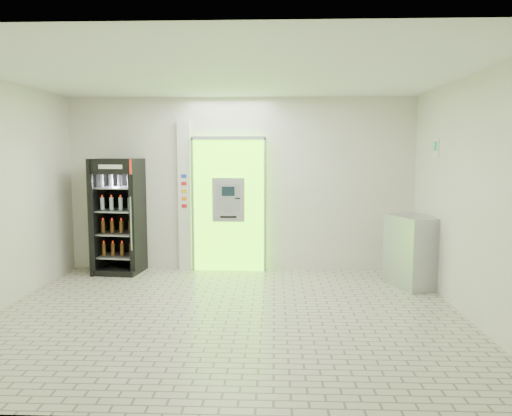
{
  "coord_description": "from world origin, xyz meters",
  "views": [
    {
      "loc": [
        0.59,
        -6.16,
        2.07
      ],
      "look_at": [
        0.31,
        1.2,
        1.24
      ],
      "focal_mm": 35.0,
      "sensor_mm": 36.0,
      "label": 1
    }
  ],
  "objects": [
    {
      "name": "beverage_cooler",
      "position": [
        -2.07,
        2.17,
        0.94
      ],
      "size": [
        0.8,
        0.75,
        1.95
      ],
      "rotation": [
        0.0,
        0.0,
        -0.12
      ],
      "color": "black",
      "rests_on": "ground"
    },
    {
      "name": "ground",
      "position": [
        0.0,
        0.0,
        0.0
      ],
      "size": [
        6.0,
        6.0,
        0.0
      ],
      "primitive_type": "plane",
      "color": "#BEB29D",
      "rests_on": "ground"
    },
    {
      "name": "atm_assembly",
      "position": [
        -0.2,
        2.41,
        1.17
      ],
      "size": [
        1.3,
        0.24,
        2.33
      ],
      "color": "#67FF0B",
      "rests_on": "ground"
    },
    {
      "name": "pillar",
      "position": [
        -0.98,
        2.45,
        1.3
      ],
      "size": [
        0.22,
        0.11,
        2.6
      ],
      "color": "silver",
      "rests_on": "ground"
    },
    {
      "name": "exit_sign",
      "position": [
        2.99,
        1.4,
        2.12
      ],
      "size": [
        0.02,
        0.22,
        0.26
      ],
      "color": "white",
      "rests_on": "room_shell"
    },
    {
      "name": "room_shell",
      "position": [
        0.0,
        0.0,
        1.84
      ],
      "size": [
        6.0,
        6.0,
        6.0
      ],
      "color": "silver",
      "rests_on": "ground"
    },
    {
      "name": "steel_cabinet",
      "position": [
        2.72,
        1.45,
        0.55
      ],
      "size": [
        0.8,
        0.95,
        1.1
      ],
      "rotation": [
        0.0,
        0.0,
        0.33
      ],
      "color": "#A1A3A8",
      "rests_on": "ground"
    }
  ]
}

